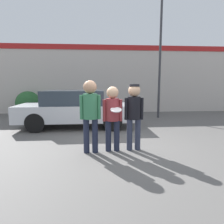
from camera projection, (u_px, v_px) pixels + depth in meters
name	position (u px, v px, depth m)	size (l,w,h in m)	color
ground_plane	(113.00, 149.00, 5.46)	(56.00, 56.00, 0.00)	#5B5956
storefront_building	(103.00, 79.00, 12.18)	(24.00, 0.22, 4.06)	beige
person_left	(90.00, 109.00, 5.01)	(0.53, 0.36, 1.85)	#1E2338
person_middle_with_frisbee	(113.00, 113.00, 5.15)	(0.51, 0.56, 1.69)	#1E2338
person_right	(134.00, 111.00, 5.23)	(0.50, 0.33, 1.75)	#2D3347
parked_car_near	(76.00, 108.00, 8.13)	(4.56, 1.91, 1.50)	#B7BABF
street_lamp	(164.00, 38.00, 9.97)	(1.24, 0.35, 6.75)	#38383D
shrub	(28.00, 103.00, 11.16)	(1.36, 1.36, 1.36)	#285B2D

